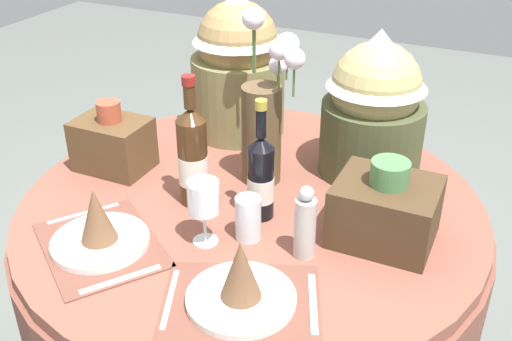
% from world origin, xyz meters
% --- Properties ---
extents(dining_table, '(1.30, 1.30, 0.75)m').
position_xyz_m(dining_table, '(0.00, 0.00, 0.60)').
color(dining_table, brown).
rests_on(dining_table, ground).
extents(place_setting_left, '(0.43, 0.41, 0.16)m').
position_xyz_m(place_setting_left, '(-0.25, -0.34, 0.80)').
color(place_setting_left, brown).
rests_on(place_setting_left, dining_table).
extents(place_setting_right, '(0.41, 0.37, 0.16)m').
position_xyz_m(place_setting_right, '(0.16, -0.38, 0.80)').
color(place_setting_right, brown).
rests_on(place_setting_right, dining_table).
extents(flower_vase, '(0.23, 0.18, 0.48)m').
position_xyz_m(flower_vase, '(-0.02, 0.14, 0.96)').
color(flower_vase, brown).
rests_on(flower_vase, dining_table).
extents(wine_bottle_left, '(0.07, 0.07, 0.33)m').
position_xyz_m(wine_bottle_left, '(0.05, -0.05, 0.87)').
color(wine_bottle_left, black).
rests_on(wine_bottle_left, dining_table).
extents(wine_bottle_right, '(0.08, 0.08, 0.36)m').
position_xyz_m(wine_bottle_right, '(-0.14, -0.07, 0.89)').
color(wine_bottle_right, '#422814').
rests_on(wine_bottle_right, dining_table).
extents(wine_glass_left, '(0.08, 0.08, 0.17)m').
position_xyz_m(wine_glass_left, '(-0.02, -0.22, 0.88)').
color(wine_glass_left, silver).
rests_on(wine_glass_left, dining_table).
extents(tumbler_near_right, '(0.06, 0.06, 0.12)m').
position_xyz_m(tumbler_near_right, '(0.07, -0.16, 0.81)').
color(tumbler_near_right, silver).
rests_on(tumbler_near_right, dining_table).
extents(pepper_mill, '(0.05, 0.05, 0.19)m').
position_xyz_m(pepper_mill, '(0.22, -0.17, 0.84)').
color(pepper_mill, '#B7B2AD').
rests_on(pepper_mill, dining_table).
extents(gift_tub_back_left, '(0.30, 0.30, 0.48)m').
position_xyz_m(gift_tub_back_left, '(-0.23, 0.39, 1.01)').
color(gift_tub_back_left, olive).
rests_on(gift_tub_back_left, dining_table).
extents(gift_tub_back_right, '(0.30, 0.30, 0.43)m').
position_xyz_m(gift_tub_back_right, '(0.24, 0.30, 0.98)').
color(gift_tub_back_right, '#474C2D').
rests_on(gift_tub_back_right, dining_table).
extents(woven_basket_side_left, '(0.21, 0.16, 0.21)m').
position_xyz_m(woven_basket_side_left, '(-0.45, 0.00, 0.84)').
color(woven_basket_side_left, brown).
rests_on(woven_basket_side_left, dining_table).
extents(woven_basket_side_right, '(0.24, 0.21, 0.22)m').
position_xyz_m(woven_basket_side_right, '(0.37, -0.02, 0.84)').
color(woven_basket_side_right, '#47331E').
rests_on(woven_basket_side_right, dining_table).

